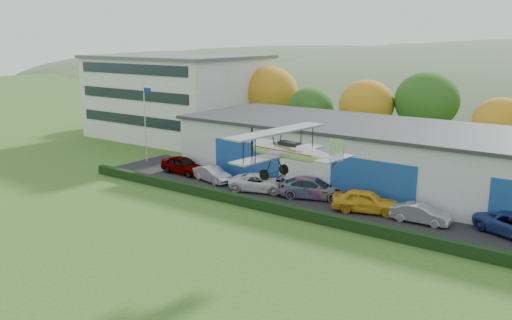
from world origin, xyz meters
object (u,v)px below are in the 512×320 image
Objects in this scene: car_2 at (260,183)px; biplane at (290,150)px; car_4 at (366,201)px; car_5 at (420,213)px; car_0 at (183,165)px; hangar at (402,158)px; car_1 at (212,174)px; flagpole at (146,116)px; car_3 at (313,188)px; office_block at (178,96)px.

car_2 is 14.70m from biplane.
car_4 is at bearing -108.11° from car_2.
car_0 is at bearing 85.37° from car_5.
car_1 is at bearing -151.13° from hangar.
car_4 is at bearing 94.80° from biplane.
flagpole reaches higher than car_3.
biplane is at bearing 160.69° from car_4.
hangar is 8.53m from car_3.
car_5 is (29.36, -1.67, -4.07)m from flagpole.
car_2 is at bearing 73.13° from car_4.
office_block is at bearing 167.99° from hangar.
office_block is at bearing 48.06° from car_0.
car_2 is at bearing -77.19° from car_1.
car_0 is 4.15m from car_1.
flagpole is at bearing 91.49° from car_1.
car_4 reaches higher than car_2.
car_0 is at bearing 157.12° from biplane.
car_5 is at bearing -3.26° from flagpole.
office_block reaches higher than flagpole.
flagpole is 29.69m from car_5.
car_0 is at bearing 93.82° from car_1.
car_0 is (-18.49, -7.34, -1.79)m from hangar.
hangar is at bearing -68.21° from car_2.
office_block is at bearing 149.59° from biplane.
car_5 is (37.48, -14.67, -4.50)m from office_block.
flagpole is 25.64m from car_4.
car_2 is 13.61m from car_5.
hangar is 5.32× the size of biplane.
flagpole is at bearing 64.26° from car_2.
office_block reaches higher than car_4.
car_4 is at bearing -23.82° from office_block.
office_block is at bearing 48.49° from car_4.
car_3 is at bearing 81.72° from car_5.
flagpole is at bearing 66.95° from car_3.
car_3 is at bearing -26.20° from office_block.
biplane reaches higher than car_2.
car_1 is 0.74× the size of car_3.
car_1 is at bearing 73.12° from car_4.
car_3 is (4.52, 0.91, 0.10)m from car_2.
car_2 is at bearing -90.41° from car_0.
hangar reaches higher than car_1.
biplane is at bearing -116.53° from car_0.
car_5 is (13.61, 0.21, -0.05)m from car_2.
biplane is (9.25, -9.92, 5.66)m from car_2.
car_4 is at bearing -88.39° from car_0.
car_5 is (18.86, 0.28, -0.02)m from car_1.
car_0 is 0.85× the size of car_3.
car_2 reaches higher than car_1.
car_5 is at bearing 73.13° from biplane.
car_4 is (33.40, -14.74, -4.33)m from office_block.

